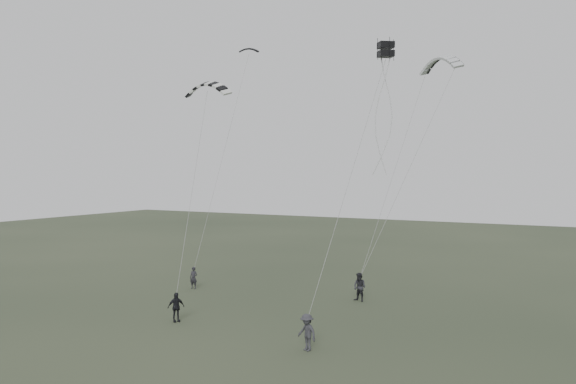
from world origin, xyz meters
The scene contains 9 objects.
ground centered at (0.00, 0.00, 0.00)m, with size 140.00×140.00×0.00m, color #2C3625.
flyer_left centered at (-7.36, 6.16, 0.78)m, with size 0.57×0.37×1.57m, color #232228.
flyer_right centered at (4.57, 8.05, 0.92)m, with size 0.90×0.70×1.84m, color #242429.
flyer_center centered at (-2.69, -1.46, 0.82)m, with size 0.96×0.40×1.64m, color black.
flyer_far centered at (5.99, -2.55, 0.86)m, with size 1.12×0.64×1.73m, color #2F2F34.
kite_dark_small centered at (-5.70, 11.03, 17.84)m, with size 1.51×0.45×0.50m, color black, non-canonical shape.
kite_pale_large centered at (8.02, 14.84, 16.54)m, with size 3.59×0.81×1.51m, color #B9BCBF, non-canonical shape.
kite_striped centered at (-4.73, 4.35, 14.18)m, with size 3.20×0.80×1.24m, color black, non-canonical shape.
kite_box centered at (8.31, 1.75, 14.57)m, with size 0.73×0.73×0.76m, color black, non-canonical shape.
Camera 1 is at (17.47, -25.85, 8.34)m, focal length 35.00 mm.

